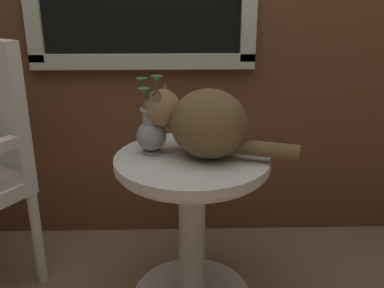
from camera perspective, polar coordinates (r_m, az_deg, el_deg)
name	(u,v)px	position (r m, az deg, el deg)	size (l,w,h in m)	color
wicker_side_table	(192,208)	(1.71, 0.00, -8.37)	(0.58, 0.58, 0.64)	silver
cat	(204,122)	(1.58, 1.64, 2.84)	(0.56, 0.33, 0.26)	brown
pewter_vase_with_ivy	(151,130)	(1.63, -5.38, 1.84)	(0.11, 0.12, 0.30)	#99999E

